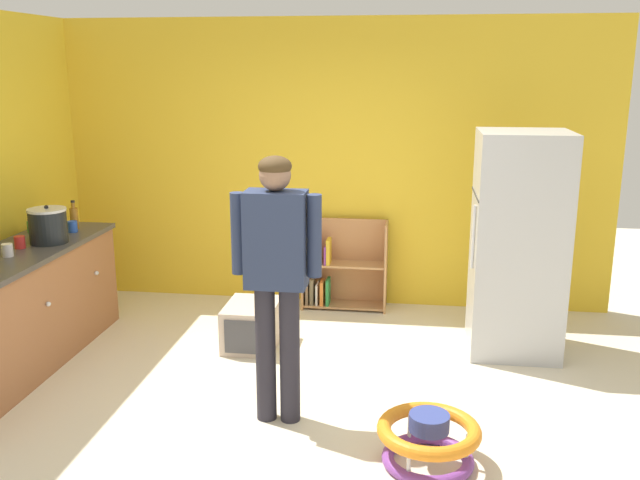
% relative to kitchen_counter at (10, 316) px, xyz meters
% --- Properties ---
extents(ground_plane, '(12.00, 12.00, 0.00)m').
position_rel_kitchen_counter_xyz_m(ground_plane, '(2.20, -0.33, -0.45)').
color(ground_plane, beige).
rests_on(ground_plane, ground).
extents(back_wall, '(5.20, 0.06, 2.70)m').
position_rel_kitchen_counter_xyz_m(back_wall, '(2.20, 2.00, 0.90)').
color(back_wall, yellow).
rests_on(back_wall, ground).
extents(kitchen_counter, '(0.65, 2.43, 0.90)m').
position_rel_kitchen_counter_xyz_m(kitchen_counter, '(0.00, 0.00, 0.00)').
color(kitchen_counter, '#98603D').
rests_on(kitchen_counter, ground).
extents(refrigerator, '(0.73, 0.68, 1.78)m').
position_rel_kitchen_counter_xyz_m(refrigerator, '(3.79, 0.97, 0.44)').
color(refrigerator, '#B7BABF').
rests_on(refrigerator, ground).
extents(bookshelf, '(0.80, 0.28, 0.85)m').
position_rel_kitchen_counter_xyz_m(bookshelf, '(2.26, 1.82, -0.08)').
color(bookshelf, tan).
rests_on(bookshelf, ground).
extents(standing_person, '(0.57, 0.22, 1.74)m').
position_rel_kitchen_counter_xyz_m(standing_person, '(2.12, -0.44, 0.59)').
color(standing_person, '#272530').
rests_on(standing_person, ground).
extents(baby_walker, '(0.60, 0.60, 0.32)m').
position_rel_kitchen_counter_xyz_m(baby_walker, '(3.09, -0.85, -0.29)').
color(baby_walker, '#7A3D99').
rests_on(baby_walker, ground).
extents(pet_carrier, '(0.42, 0.55, 0.36)m').
position_rel_kitchen_counter_xyz_m(pet_carrier, '(1.66, 0.75, -0.27)').
color(pet_carrier, beige).
rests_on(pet_carrier, ground).
extents(crock_pot, '(0.30, 0.30, 0.30)m').
position_rel_kitchen_counter_xyz_m(crock_pot, '(0.10, 0.47, 0.59)').
color(crock_pot, black).
rests_on(crock_pot, kitchen_counter).
extents(amber_bottle, '(0.07, 0.07, 0.25)m').
position_rel_kitchen_counter_xyz_m(amber_bottle, '(0.07, 0.96, 0.55)').
color(amber_bottle, '#9E661E').
rests_on(amber_bottle, kitchen_counter).
extents(red_cup, '(0.08, 0.08, 0.09)m').
position_rel_kitchen_counter_xyz_m(red_cup, '(-0.03, 0.27, 0.50)').
color(red_cup, red).
rests_on(red_cup, kitchen_counter).
extents(blue_cup, '(0.08, 0.08, 0.09)m').
position_rel_kitchen_counter_xyz_m(blue_cup, '(0.11, 0.83, 0.50)').
color(blue_cup, blue).
rests_on(blue_cup, kitchen_counter).
extents(white_cup, '(0.08, 0.08, 0.09)m').
position_rel_kitchen_counter_xyz_m(white_cup, '(0.01, 0.04, 0.50)').
color(white_cup, white).
rests_on(white_cup, kitchen_counter).
extents(green_cup, '(0.08, 0.08, 0.09)m').
position_rel_kitchen_counter_xyz_m(green_cup, '(-0.22, 0.78, 0.50)').
color(green_cup, green).
rests_on(green_cup, kitchen_counter).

